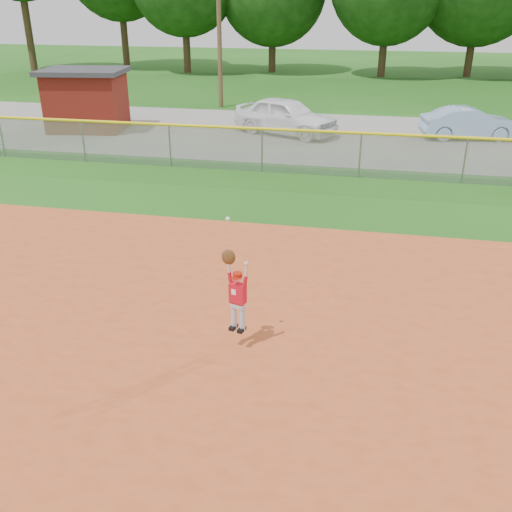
{
  "coord_description": "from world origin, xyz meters",
  "views": [
    {
      "loc": [
        0.39,
        -8.98,
        5.61
      ],
      "look_at": [
        -1.61,
        0.66,
        1.1
      ],
      "focal_mm": 40.0,
      "sensor_mm": 36.0,
      "label": 1
    }
  ],
  "objects_px": {
    "car_blue": "(469,123)",
    "ballplayer": "(236,292)",
    "utility_shed": "(86,100)",
    "car_white_a": "(286,116)"
  },
  "relations": [
    {
      "from": "car_white_a",
      "to": "utility_shed",
      "type": "relative_size",
      "value": 1.17
    },
    {
      "from": "car_white_a",
      "to": "car_blue",
      "type": "bearing_deg",
      "value": -61.79
    },
    {
      "from": "car_white_a",
      "to": "utility_shed",
      "type": "distance_m",
      "value": 8.97
    },
    {
      "from": "car_blue",
      "to": "car_white_a",
      "type": "bearing_deg",
      "value": 85.0
    },
    {
      "from": "car_blue",
      "to": "ballplayer",
      "type": "bearing_deg",
      "value": 150.81
    },
    {
      "from": "ballplayer",
      "to": "utility_shed",
      "type": "bearing_deg",
      "value": 124.05
    },
    {
      "from": "car_white_a",
      "to": "ballplayer",
      "type": "height_order",
      "value": "ballplayer"
    },
    {
      "from": "car_blue",
      "to": "ballplayer",
      "type": "distance_m",
      "value": 18.47
    },
    {
      "from": "car_white_a",
      "to": "car_blue",
      "type": "relative_size",
      "value": 1.17
    },
    {
      "from": "car_blue",
      "to": "utility_shed",
      "type": "distance_m",
      "value": 16.75
    }
  ]
}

